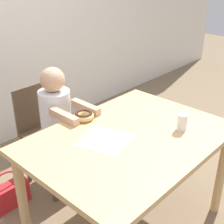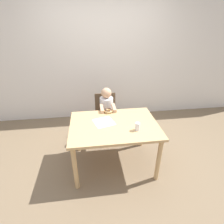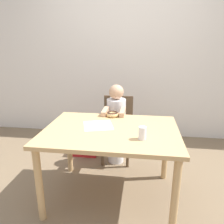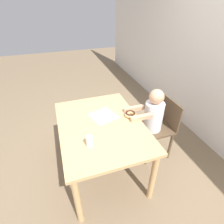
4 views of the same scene
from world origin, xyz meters
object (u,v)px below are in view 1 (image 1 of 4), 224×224
object	(u,v)px
chair	(49,133)
child_figure	(58,130)
donut	(84,116)
handbag	(7,195)
cup	(182,122)

from	to	relation	value
chair	child_figure	bearing A→B (deg)	-90.00
chair	donut	size ratio (longest dim) A/B	5.90
handbag	chair	bearing A→B (deg)	3.31
handbag	donut	bearing A→B (deg)	-42.32
child_figure	handbag	bearing A→B (deg)	168.50
handbag	cup	bearing A→B (deg)	-51.54
child_figure	cup	xyz separation A→B (m)	(0.31, -0.85, 0.25)
chair	child_figure	distance (m)	0.14
donut	cup	size ratio (longest dim) A/B	1.28
donut	handbag	world-z (taller)	donut
child_figure	handbag	size ratio (longest dim) A/B	3.11
handbag	cup	world-z (taller)	cup
chair	cup	size ratio (longest dim) A/B	7.57
child_figure	cup	bearing A→B (deg)	-69.82
chair	handbag	bearing A→B (deg)	-176.69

